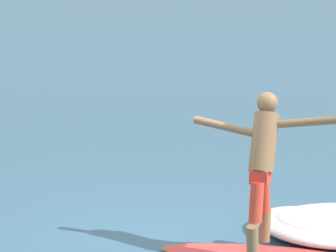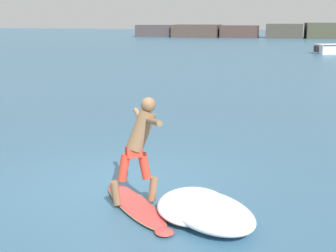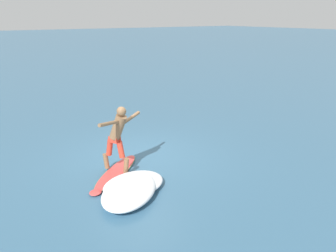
% 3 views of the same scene
% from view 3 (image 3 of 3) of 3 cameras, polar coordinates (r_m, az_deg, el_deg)
% --- Properties ---
extents(ground_plane, '(200.00, 200.00, 0.00)m').
position_cam_3_polar(ground_plane, '(9.87, -5.28, -5.39)').
color(ground_plane, '#396583').
extents(surfboard, '(1.85, 2.15, 0.22)m').
position_cam_3_polar(surfboard, '(8.93, -9.09, -7.96)').
color(surfboard, '#E14541').
rests_on(surfboard, ground).
extents(surfer, '(1.03, 1.52, 1.80)m').
position_cam_3_polar(surfer, '(8.48, -8.76, -1.28)').
color(surfer, olive).
rests_on(surfer, surfboard).
extents(wave_foam_at_tail, '(1.42, 1.74, 0.26)m').
position_cam_3_polar(wave_foam_at_tail, '(8.11, -6.00, -10.01)').
color(wave_foam_at_tail, white).
rests_on(wave_foam_at_tail, ground).
extents(wave_foam_at_nose, '(2.09, 2.15, 0.35)m').
position_cam_3_polar(wave_foam_at_nose, '(7.75, -6.71, -11.10)').
color(wave_foam_at_nose, white).
rests_on(wave_foam_at_nose, ground).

